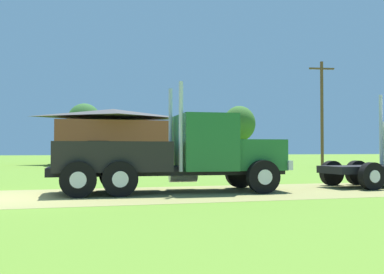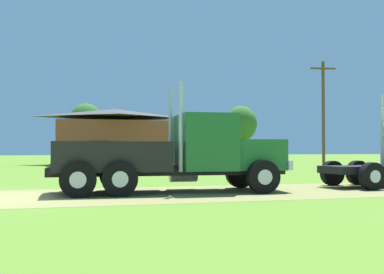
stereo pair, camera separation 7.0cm
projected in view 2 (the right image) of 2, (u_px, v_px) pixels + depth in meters
truck_foreground_white at (174, 155)px, 15.72m from camera, size 8.13×2.93×3.67m
shed_building at (115, 138)px, 44.48m from camera, size 11.38×8.13×5.37m
utility_pole_near at (323, 111)px, 39.13m from camera, size 2.20×0.48×8.97m
tree_mid at (86, 123)px, 54.39m from camera, size 4.08×4.08×6.89m
tree_right at (241, 124)px, 56.86m from camera, size 3.99×3.99×6.83m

